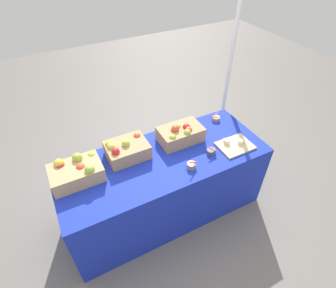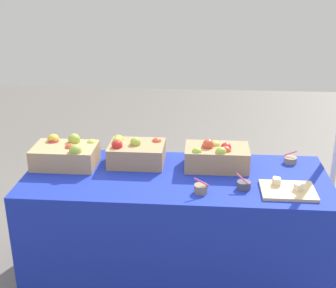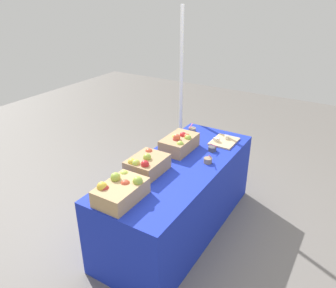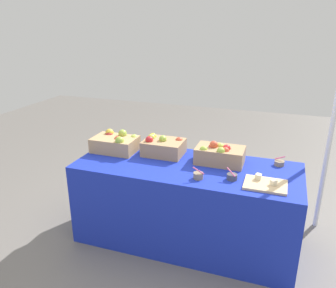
{
  "view_description": "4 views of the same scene",
  "coord_description": "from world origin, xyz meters",
  "px_view_note": "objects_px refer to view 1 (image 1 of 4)",
  "views": [
    {
      "loc": [
        -0.75,
        -1.54,
        2.38
      ],
      "look_at": [
        0.08,
        0.07,
        0.81
      ],
      "focal_mm": 28.51,
      "sensor_mm": 36.0,
      "label": 1
    },
    {
      "loc": [
        0.16,
        -2.6,
        1.97
      ],
      "look_at": [
        -0.05,
        0.01,
        0.94
      ],
      "focal_mm": 49.12,
      "sensor_mm": 36.0,
      "label": 2
    },
    {
      "loc": [
        -2.36,
        -1.32,
        2.24
      ],
      "look_at": [
        -0.15,
        0.03,
        1.0
      ],
      "focal_mm": 35.42,
      "sensor_mm": 36.0,
      "label": 3
    },
    {
      "loc": [
        0.72,
        -2.54,
        1.9
      ],
      "look_at": [
        -0.18,
        0.02,
        0.9
      ],
      "focal_mm": 36.1,
      "sensor_mm": 36.0,
      "label": 4
    }
  ],
  "objects_px": {
    "sample_bowl_mid": "(191,165)",
    "tent_pole": "(229,72)",
    "apple_crate_left": "(77,171)",
    "cutting_board_front": "(235,145)",
    "sample_bowl_near": "(216,118)",
    "apple_crate_right": "(180,134)",
    "sample_bowl_far": "(211,152)",
    "apple_crate_middle": "(126,149)"
  },
  "relations": [
    {
      "from": "sample_bowl_far",
      "to": "sample_bowl_near",
      "type": "bearing_deg",
      "value": 50.34
    },
    {
      "from": "apple_crate_left",
      "to": "cutting_board_front",
      "type": "distance_m",
      "value": 1.41
    },
    {
      "from": "apple_crate_right",
      "to": "sample_bowl_far",
      "type": "xyz_separation_m",
      "value": [
        0.16,
        -0.29,
        -0.06
      ]
    },
    {
      "from": "sample_bowl_far",
      "to": "tent_pole",
      "type": "distance_m",
      "value": 1.11
    },
    {
      "from": "apple_crate_right",
      "to": "sample_bowl_near",
      "type": "bearing_deg",
      "value": 13.13
    },
    {
      "from": "apple_crate_left",
      "to": "apple_crate_right",
      "type": "xyz_separation_m",
      "value": [
        0.98,
        0.03,
        0.0
      ]
    },
    {
      "from": "apple_crate_left",
      "to": "sample_bowl_near",
      "type": "distance_m",
      "value": 1.48
    },
    {
      "from": "sample_bowl_mid",
      "to": "apple_crate_right",
      "type": "bearing_deg",
      "value": 75.35
    },
    {
      "from": "apple_crate_left",
      "to": "cutting_board_front",
      "type": "bearing_deg",
      "value": -11.2
    },
    {
      "from": "sample_bowl_near",
      "to": "apple_crate_middle",
      "type": "bearing_deg",
      "value": -175.39
    },
    {
      "from": "cutting_board_front",
      "to": "sample_bowl_near",
      "type": "relative_size",
      "value": 3.66
    },
    {
      "from": "tent_pole",
      "to": "apple_crate_left",
      "type": "bearing_deg",
      "value": -164.3
    },
    {
      "from": "sample_bowl_far",
      "to": "tent_pole",
      "type": "relative_size",
      "value": 0.05
    },
    {
      "from": "cutting_board_front",
      "to": "sample_bowl_mid",
      "type": "relative_size",
      "value": 2.96
    },
    {
      "from": "apple_crate_left",
      "to": "tent_pole",
      "type": "height_order",
      "value": "tent_pole"
    },
    {
      "from": "sample_bowl_mid",
      "to": "tent_pole",
      "type": "distance_m",
      "value": 1.33
    },
    {
      "from": "apple_crate_left",
      "to": "sample_bowl_far",
      "type": "xyz_separation_m",
      "value": [
        1.13,
        -0.26,
        -0.05
      ]
    },
    {
      "from": "cutting_board_front",
      "to": "sample_bowl_mid",
      "type": "distance_m",
      "value": 0.5
    },
    {
      "from": "sample_bowl_mid",
      "to": "sample_bowl_far",
      "type": "height_order",
      "value": "sample_bowl_mid"
    },
    {
      "from": "sample_bowl_far",
      "to": "tent_pole",
      "type": "bearing_deg",
      "value": 46.54
    },
    {
      "from": "apple_crate_right",
      "to": "sample_bowl_far",
      "type": "height_order",
      "value": "apple_crate_right"
    },
    {
      "from": "apple_crate_right",
      "to": "cutting_board_front",
      "type": "height_order",
      "value": "apple_crate_right"
    },
    {
      "from": "apple_crate_right",
      "to": "sample_bowl_mid",
      "type": "xyz_separation_m",
      "value": [
        -0.09,
        -0.36,
        -0.05
      ]
    },
    {
      "from": "apple_crate_right",
      "to": "cutting_board_front",
      "type": "bearing_deg",
      "value": -37.17
    },
    {
      "from": "apple_crate_left",
      "to": "sample_bowl_near",
      "type": "xyz_separation_m",
      "value": [
        1.47,
        0.15,
        -0.06
      ]
    },
    {
      "from": "cutting_board_front",
      "to": "tent_pole",
      "type": "xyz_separation_m",
      "value": [
        0.49,
        0.8,
        0.28
      ]
    },
    {
      "from": "sample_bowl_far",
      "to": "apple_crate_right",
      "type": "bearing_deg",
      "value": 118.25
    },
    {
      "from": "apple_crate_middle",
      "to": "sample_bowl_near",
      "type": "xyz_separation_m",
      "value": [
        1.02,
        0.08,
        -0.05
      ]
    },
    {
      "from": "sample_bowl_far",
      "to": "sample_bowl_mid",
      "type": "bearing_deg",
      "value": -164.46
    },
    {
      "from": "sample_bowl_mid",
      "to": "tent_pole",
      "type": "relative_size",
      "value": 0.05
    },
    {
      "from": "apple_crate_left",
      "to": "cutting_board_front",
      "type": "height_order",
      "value": "apple_crate_left"
    },
    {
      "from": "apple_crate_left",
      "to": "tent_pole",
      "type": "xyz_separation_m",
      "value": [
        1.88,
        0.53,
        0.21
      ]
    },
    {
      "from": "cutting_board_front",
      "to": "sample_bowl_far",
      "type": "bearing_deg",
      "value": 175.91
    },
    {
      "from": "sample_bowl_near",
      "to": "sample_bowl_mid",
      "type": "height_order",
      "value": "sample_bowl_mid"
    },
    {
      "from": "sample_bowl_near",
      "to": "sample_bowl_far",
      "type": "distance_m",
      "value": 0.53
    },
    {
      "from": "apple_crate_middle",
      "to": "sample_bowl_far",
      "type": "height_order",
      "value": "apple_crate_middle"
    },
    {
      "from": "tent_pole",
      "to": "sample_bowl_near",
      "type": "bearing_deg",
      "value": -137.07
    },
    {
      "from": "apple_crate_middle",
      "to": "sample_bowl_far",
      "type": "distance_m",
      "value": 0.76
    },
    {
      "from": "apple_crate_right",
      "to": "apple_crate_middle",
      "type": "bearing_deg",
      "value": 176.44
    },
    {
      "from": "apple_crate_right",
      "to": "sample_bowl_far",
      "type": "distance_m",
      "value": 0.33
    },
    {
      "from": "apple_crate_right",
      "to": "tent_pole",
      "type": "distance_m",
      "value": 1.05
    },
    {
      "from": "cutting_board_front",
      "to": "sample_bowl_near",
      "type": "xyz_separation_m",
      "value": [
        0.09,
        0.42,
        0.01
      ]
    }
  ]
}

